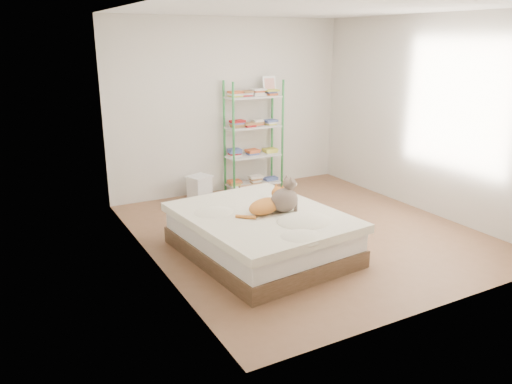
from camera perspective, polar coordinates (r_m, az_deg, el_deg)
room at (r=5.88m, az=5.89°, el=7.42°), size 3.81×4.21×2.61m
bed at (r=5.48m, az=0.58°, el=-4.77°), size 1.68×2.02×0.48m
orange_cat at (r=5.34m, az=1.03°, el=-1.40°), size 0.58×0.43×0.21m
grey_cat at (r=5.38m, az=3.27°, el=-0.34°), size 0.34×0.28×0.38m
shelf_unit at (r=7.70m, az=-0.23°, el=6.45°), size 0.88×0.36×1.74m
cardboard_box at (r=6.95m, az=0.27°, el=-0.67°), size 0.49×0.48×0.37m
white_bin at (r=7.39m, az=-6.47°, el=0.51°), size 0.40×0.37×0.37m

